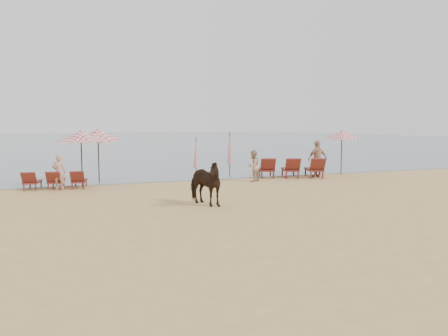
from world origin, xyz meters
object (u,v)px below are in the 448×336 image
object	(u,v)px
lounger_cluster_right	(291,168)
beachgoer_left	(59,172)
umbrella_closed_right	(230,148)
umbrella_open_left_b	(98,134)
umbrella_open_left_a	(81,136)
umbrella_open_right	(342,135)
cow	(203,183)
beachgoer_right_b	(317,159)
umbrella_closed_left	(196,153)
beachgoer_right_a	(253,166)
lounger_cluster_left	(55,180)

from	to	relation	value
lounger_cluster_right	beachgoer_left	size ratio (longest dim) A/B	2.49
lounger_cluster_right	umbrella_closed_right	distance (m)	3.57
umbrella_open_left_b	umbrella_closed_right	distance (m)	7.08
umbrella_open_left_a	umbrella_open_right	xyz separation A→B (m)	(13.44, -0.15, -0.04)
umbrella_open_left_b	umbrella_closed_right	xyz separation A→B (m)	(7.00, 0.72, -0.81)
lounger_cluster_right	umbrella_open_left_a	xyz separation A→B (m)	(-10.28, 0.23, 1.72)
cow	beachgoer_right_b	size ratio (longest dim) A/B	0.95
umbrella_closed_left	beachgoer_left	size ratio (longest dim) A/B	1.39
umbrella_closed_right	beachgoer_right_a	world-z (taller)	umbrella_closed_right
beachgoer_right_b	umbrella_open_left_a	bearing A→B (deg)	-3.96
lounger_cluster_right	beachgoer_right_b	distance (m)	1.49
cow	umbrella_open_right	bearing A→B (deg)	10.69
umbrella_closed_left	cow	distance (m)	8.00
lounger_cluster_left	umbrella_open_right	bearing A→B (deg)	9.71
umbrella_closed_left	cow	bearing A→B (deg)	-105.75
lounger_cluster_left	umbrella_closed_right	size ratio (longest dim) A/B	1.12
beachgoer_right_a	cow	bearing A→B (deg)	19.07
lounger_cluster_right	umbrella_open_left_b	distance (m)	9.75
umbrella_open_left_b	umbrella_open_right	size ratio (longest dim) A/B	1.08
lounger_cluster_right	beachgoer_left	xyz separation A→B (m)	(-11.22, -0.30, 0.25)
umbrella_closed_left	beachgoer_right_a	xyz separation A→B (m)	(2.07, -2.58, -0.52)
umbrella_open_left_b	cow	distance (m)	8.10
umbrella_open_right	cow	size ratio (longest dim) A/B	1.33
lounger_cluster_right	beachgoer_right_a	world-z (taller)	beachgoer_right_a
cow	umbrella_open_left_a	bearing A→B (deg)	100.90
beachgoer_left	umbrella_open_right	bearing A→B (deg)	-165.04
umbrella_closed_right	umbrella_closed_left	bearing A→B (deg)	-166.20
lounger_cluster_left	umbrella_closed_left	xyz separation A→B (m)	(6.85, 1.86, 0.90)
umbrella_open_right	beachgoer_right_a	distance (m)	5.85
umbrella_open_right	beachgoer_right_b	world-z (taller)	umbrella_open_right
cow	beachgoer_right_b	xyz separation A→B (m)	(8.08, 5.45, 0.19)
umbrella_open_left_a	beachgoer_left	size ratio (longest dim) A/B	1.66
lounger_cluster_right	cow	xyz separation A→B (m)	(-6.70, -5.77, 0.27)
beachgoer_right_a	beachgoer_right_b	size ratio (longest dim) A/B	0.79
cow	umbrella_open_left_b	bearing A→B (deg)	90.12
umbrella_closed_right	lounger_cluster_right	bearing A→B (deg)	-44.91
cow	lounger_cluster_right	bearing A→B (deg)	20.79
umbrella_open_left_b	umbrella_open_right	world-z (taller)	umbrella_open_left_b
beachgoer_left	beachgoer_right_a	world-z (taller)	beachgoer_right_a
umbrella_closed_left	umbrella_closed_right	distance (m)	2.17
umbrella_closed_left	beachgoer_right_a	bearing A→B (deg)	-51.34
umbrella_open_left_a	lounger_cluster_right	bearing A→B (deg)	-17.85
umbrella_closed_left	beachgoer_left	bearing A→B (deg)	-161.69
cow	beachgoer_right_a	distance (m)	6.63
lounger_cluster_right	cow	bearing A→B (deg)	-118.69
umbrella_open_left_b	beachgoer_right_b	world-z (taller)	umbrella_open_left_b
lounger_cluster_left	umbrella_open_left_a	distance (m)	2.15
umbrella_open_right	beachgoer_right_a	size ratio (longest dim) A/B	1.61
beachgoer_right_b	beachgoer_left	bearing A→B (deg)	-1.37
lounger_cluster_left	umbrella_open_left_a	xyz separation A→B (m)	(1.10, 0.17, 1.84)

